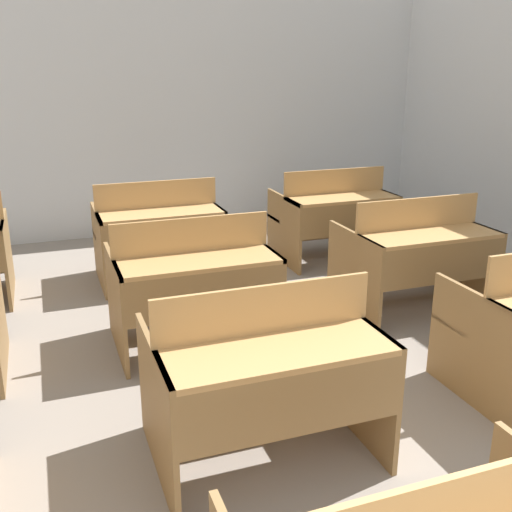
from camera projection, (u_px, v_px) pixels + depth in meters
wall_back at (138, 109)px, 6.70m from camera, size 7.05×0.06×2.87m
bench_second_center at (265, 374)px, 2.93m from camera, size 1.09×0.83×0.92m
bench_third_center at (193, 282)px, 4.17m from camera, size 1.09×0.83×0.92m
bench_third_right at (416, 255)px, 4.77m from camera, size 1.09×0.83×0.92m
bench_back_center at (158, 231)px, 5.44m from camera, size 1.09×0.83×0.92m
bench_back_right at (334, 215)px, 6.04m from camera, size 1.09×0.83×0.92m
wastepaper_bin at (413, 214)px, 7.37m from camera, size 0.23×0.23×0.29m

